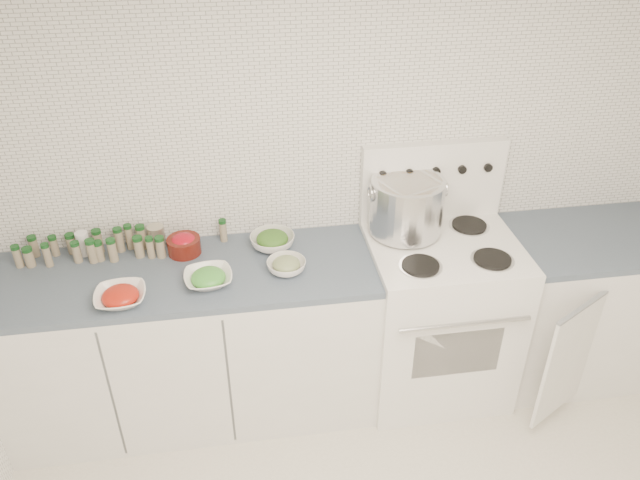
{
  "coord_description": "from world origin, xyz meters",
  "views": [
    {
      "loc": [
        -0.54,
        -1.32,
        2.65
      ],
      "look_at": [
        -0.17,
        1.14,
        1.05
      ],
      "focal_mm": 35.0,
      "sensor_mm": 36.0,
      "label": 1
    }
  ],
  "objects_px": {
    "stock_pot": "(407,204)",
    "bowl_snowpea": "(208,278)",
    "stove": "(437,312)",
    "bowl_tomato": "(120,296)"
  },
  "relations": [
    {
      "from": "bowl_snowpea",
      "to": "bowl_tomato",
      "type": "bearing_deg",
      "value": -167.99
    },
    {
      "from": "stock_pot",
      "to": "bowl_tomato",
      "type": "relative_size",
      "value": 1.66
    },
    {
      "from": "stock_pot",
      "to": "bowl_snowpea",
      "type": "height_order",
      "value": "stock_pot"
    },
    {
      "from": "bowl_snowpea",
      "to": "stove",
      "type": "bearing_deg",
      "value": 5.17
    },
    {
      "from": "stove",
      "to": "stock_pot",
      "type": "xyz_separation_m",
      "value": [
        -0.17,
        0.15,
        0.6
      ]
    },
    {
      "from": "stock_pot",
      "to": "bowl_snowpea",
      "type": "distance_m",
      "value": 1.05
    },
    {
      "from": "stock_pot",
      "to": "bowl_snowpea",
      "type": "relative_size",
      "value": 1.61
    },
    {
      "from": "stove",
      "to": "bowl_tomato",
      "type": "bearing_deg",
      "value": -173.12
    },
    {
      "from": "stove",
      "to": "bowl_tomato",
      "type": "distance_m",
      "value": 1.64
    },
    {
      "from": "bowl_tomato",
      "to": "bowl_snowpea",
      "type": "bearing_deg",
      "value": 12.01
    }
  ]
}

